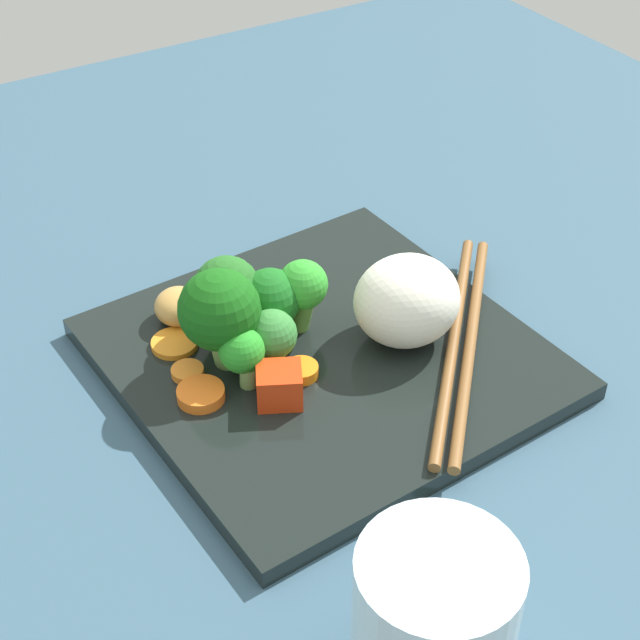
{
  "coord_description": "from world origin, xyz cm",
  "views": [
    {
      "loc": [
        -42.7,
        26.29,
        43.25
      ],
      "look_at": [
        0.78,
        -0.14,
        3.3
      ],
      "focal_mm": 55.21,
      "sensor_mm": 36.0,
      "label": 1
    }
  ],
  "objects_px": {
    "rice_mound": "(407,301)",
    "broccoli_floret_3": "(305,287)",
    "chopstick_pair": "(462,342)",
    "square_plate": "(324,358)",
    "drinking_glass": "(433,632)",
    "carrot_slice_2": "(175,343)"
  },
  "relations": [
    {
      "from": "drinking_glass",
      "to": "chopstick_pair",
      "type": "bearing_deg",
      "value": -41.46
    },
    {
      "from": "carrot_slice_2",
      "to": "chopstick_pair",
      "type": "xyz_separation_m",
      "value": [
        -0.1,
        -0.16,
        0.0
      ]
    },
    {
      "from": "rice_mound",
      "to": "chopstick_pair",
      "type": "xyz_separation_m",
      "value": [
        -0.03,
        -0.03,
        -0.03
      ]
    },
    {
      "from": "broccoli_floret_3",
      "to": "carrot_slice_2",
      "type": "bearing_deg",
      "value": 71.36
    },
    {
      "from": "square_plate",
      "to": "drinking_glass",
      "type": "height_order",
      "value": "drinking_glass"
    },
    {
      "from": "carrot_slice_2",
      "to": "chopstick_pair",
      "type": "bearing_deg",
      "value": -121.37
    },
    {
      "from": "carrot_slice_2",
      "to": "drinking_glass",
      "type": "distance_m",
      "value": 0.29
    },
    {
      "from": "carrot_slice_2",
      "to": "drinking_glass",
      "type": "relative_size",
      "value": 0.33
    },
    {
      "from": "broccoli_floret_3",
      "to": "rice_mound",
      "type": "bearing_deg",
      "value": -129.75
    },
    {
      "from": "chopstick_pair",
      "to": "drinking_glass",
      "type": "distance_m",
      "value": 0.25
    },
    {
      "from": "square_plate",
      "to": "broccoli_floret_3",
      "type": "relative_size",
      "value": 4.73
    },
    {
      "from": "broccoli_floret_3",
      "to": "chopstick_pair",
      "type": "bearing_deg",
      "value": -132.04
    },
    {
      "from": "broccoli_floret_3",
      "to": "chopstick_pair",
      "type": "distance_m",
      "value": 0.11
    },
    {
      "from": "drinking_glass",
      "to": "rice_mound",
      "type": "bearing_deg",
      "value": -32.71
    },
    {
      "from": "square_plate",
      "to": "rice_mound",
      "type": "bearing_deg",
      "value": -106.37
    },
    {
      "from": "square_plate",
      "to": "carrot_slice_2",
      "type": "xyz_separation_m",
      "value": [
        0.06,
        0.08,
        0.01
      ]
    },
    {
      "from": "rice_mound",
      "to": "broccoli_floret_3",
      "type": "distance_m",
      "value": 0.07
    },
    {
      "from": "square_plate",
      "to": "chopstick_pair",
      "type": "relative_size",
      "value": 1.4
    },
    {
      "from": "carrot_slice_2",
      "to": "drinking_glass",
      "type": "height_order",
      "value": "drinking_glass"
    },
    {
      "from": "rice_mound",
      "to": "square_plate",
      "type": "bearing_deg",
      "value": 73.63
    },
    {
      "from": "drinking_glass",
      "to": "carrot_slice_2",
      "type": "bearing_deg",
      "value": -0.12
    },
    {
      "from": "square_plate",
      "to": "carrot_slice_2",
      "type": "bearing_deg",
      "value": 55.95
    }
  ]
}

